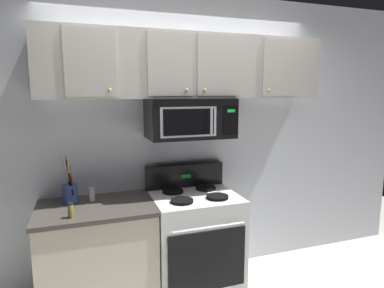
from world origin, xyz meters
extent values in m
cube|color=silver|center=(0.00, 0.79, 1.35)|extent=(5.20, 0.10, 2.70)
cube|color=white|center=(0.00, 0.42, 0.45)|extent=(0.76, 0.64, 0.90)
cube|color=black|center=(0.00, 0.09, 0.44)|extent=(0.67, 0.01, 0.52)
cylinder|color=#B7BABF|center=(0.00, 0.06, 0.74)|extent=(0.61, 0.03, 0.03)
cube|color=black|center=(0.00, 0.70, 1.01)|extent=(0.76, 0.07, 0.22)
cube|color=#19D83F|center=(0.00, 0.67, 1.01)|extent=(0.10, 0.00, 0.04)
cylinder|color=black|center=(-0.16, 0.28, 0.91)|extent=(0.19, 0.19, 0.02)
cylinder|color=black|center=(0.16, 0.28, 0.91)|extent=(0.19, 0.19, 0.02)
cylinder|color=black|center=(-0.16, 0.56, 0.91)|extent=(0.19, 0.19, 0.02)
cylinder|color=black|center=(0.16, 0.56, 0.91)|extent=(0.19, 0.19, 0.02)
cube|color=black|center=(0.00, 0.54, 1.57)|extent=(0.76, 0.39, 0.35)
cube|color=black|center=(0.00, 0.35, 1.72)|extent=(0.73, 0.01, 0.06)
cube|color=#B7BABF|center=(-0.07, 0.35, 1.56)|extent=(0.49, 0.01, 0.25)
cube|color=black|center=(-0.08, 0.34, 1.56)|extent=(0.44, 0.01, 0.22)
cube|color=black|center=(0.30, 0.35, 1.56)|extent=(0.14, 0.01, 0.25)
cube|color=#19D83F|center=(0.30, 0.34, 1.65)|extent=(0.07, 0.00, 0.03)
cylinder|color=#B7BABF|center=(0.11, 0.32, 1.56)|extent=(0.02, 0.02, 0.23)
cube|color=#BCB7AD|center=(0.00, 0.57, 2.02)|extent=(2.50, 0.33, 0.55)
cube|color=#BCB7AD|center=(-0.83, 0.40, 2.02)|extent=(0.38, 0.01, 0.51)
sphere|color=tan|center=(-0.70, 0.39, 1.82)|extent=(0.03, 0.03, 0.03)
cube|color=#BCB7AD|center=(-0.21, 0.40, 2.02)|extent=(0.38, 0.01, 0.51)
sphere|color=tan|center=(-0.08, 0.39, 1.82)|extent=(0.03, 0.03, 0.03)
cube|color=#BCB7AD|center=(0.21, 0.40, 2.02)|extent=(0.38, 0.01, 0.51)
sphere|color=tan|center=(0.08, 0.39, 1.82)|extent=(0.03, 0.03, 0.03)
cube|color=#BCB7AD|center=(0.83, 0.40, 2.02)|extent=(0.38, 0.01, 0.51)
sphere|color=tan|center=(0.70, 0.39, 1.82)|extent=(0.03, 0.03, 0.03)
cube|color=beige|center=(-0.84, 0.43, 0.43)|extent=(0.90, 0.62, 0.86)
cube|color=#423D38|center=(-0.84, 0.43, 0.88)|extent=(0.93, 0.65, 0.03)
cylinder|color=#384C9E|center=(-1.04, 0.56, 0.98)|extent=(0.12, 0.12, 0.15)
cylinder|color=olive|center=(-1.03, 0.57, 1.12)|extent=(0.04, 0.05, 0.28)
cylinder|color=red|center=(-1.02, 0.56, 1.09)|extent=(0.04, 0.04, 0.22)
cylinder|color=black|center=(-1.03, 0.56, 1.10)|extent=(0.04, 0.03, 0.23)
cylinder|color=black|center=(-1.03, 0.53, 1.12)|extent=(0.05, 0.08, 0.28)
cylinder|color=silver|center=(-1.04, 0.57, 1.11)|extent=(0.04, 0.07, 0.26)
cylinder|color=tan|center=(-1.03, 0.55, 1.13)|extent=(0.03, 0.10, 0.30)
cylinder|color=#A87A47|center=(-1.04, 0.59, 1.14)|extent=(0.05, 0.04, 0.31)
cylinder|color=#BCBCC1|center=(-1.06, 0.58, 1.13)|extent=(0.07, 0.08, 0.30)
cylinder|color=white|center=(-0.87, 0.56, 0.95)|extent=(0.05, 0.05, 0.10)
cylinder|color=#B7BABF|center=(-0.87, 0.56, 1.01)|extent=(0.05, 0.05, 0.02)
cylinder|color=olive|center=(-1.02, 0.22, 0.95)|extent=(0.04, 0.04, 0.10)
cylinder|color=black|center=(-1.02, 0.22, 1.01)|extent=(0.04, 0.04, 0.02)
camera|label=1|loc=(-0.91, -2.20, 1.81)|focal=30.45mm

